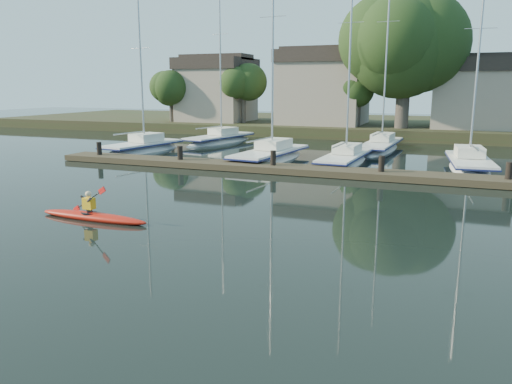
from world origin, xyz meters
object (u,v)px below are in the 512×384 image
(sailboat_5, at_px, (220,145))
(kayak, at_px, (93,215))
(sailboat_3, at_px, (469,173))
(sailboat_6, at_px, (381,152))
(sailboat_0, at_px, (143,154))
(sailboat_1, at_px, (270,164))
(dock, at_px, (325,171))
(sailboat_2, at_px, (345,166))

(sailboat_5, bearing_deg, kayak, -63.99)
(kayak, height_order, sailboat_3, sailboat_3)
(sailboat_3, distance_m, sailboat_6, 9.49)
(sailboat_5, height_order, sailboat_6, sailboat_6)
(sailboat_5, bearing_deg, sailboat_0, -98.86)
(sailboat_1, bearing_deg, sailboat_3, 10.64)
(sailboat_3, height_order, sailboat_6, sailboat_6)
(dock, height_order, sailboat_2, sailboat_2)
(kayak, relative_size, sailboat_6, 0.29)
(sailboat_2, height_order, sailboat_3, sailboat_2)
(dock, height_order, sailboat_6, sailboat_6)
(sailboat_0, height_order, sailboat_1, sailboat_1)
(sailboat_5, bearing_deg, sailboat_2, -21.66)
(sailboat_0, xyz_separation_m, sailboat_6, (16.37, 7.42, 0.03))
(sailboat_2, bearing_deg, sailboat_1, -172.19)
(sailboat_1, bearing_deg, sailboat_2, 11.26)
(sailboat_3, xyz_separation_m, sailboat_5, (-19.64, 7.48, 0.01))
(sailboat_3, bearing_deg, sailboat_2, 179.00)
(sailboat_1, relative_size, sailboat_6, 0.97)
(sailboat_5, bearing_deg, sailboat_3, -9.77)
(sailboat_2, height_order, sailboat_6, sailboat_6)
(dock, relative_size, sailboat_6, 2.12)
(sailboat_5, bearing_deg, dock, -34.40)
(dock, bearing_deg, sailboat_6, 83.58)
(sailboat_1, height_order, sailboat_5, sailboat_5)
(sailboat_1, bearing_deg, dock, -34.96)
(kayak, xyz_separation_m, dock, (5.66, 12.23, 0.03))
(sailboat_1, xyz_separation_m, sailboat_6, (5.99, 8.30, 0.02))
(sailboat_0, distance_m, sailboat_3, 22.39)
(sailboat_0, bearing_deg, sailboat_6, 33.43)
(sailboat_0, xyz_separation_m, sailboat_1, (10.38, -0.88, 0.00))
(kayak, height_order, sailboat_6, sailboat_6)
(sailboat_6, bearing_deg, dock, -93.37)
(sailboat_0, distance_m, sailboat_5, 8.04)
(sailboat_1, xyz_separation_m, sailboat_2, (4.81, 0.44, 0.03))
(sailboat_2, bearing_deg, dock, -90.05)
(kayak, relative_size, sailboat_0, 0.36)
(sailboat_5, bearing_deg, sailboat_1, -36.79)
(dock, relative_size, sailboat_3, 2.47)
(sailboat_0, bearing_deg, sailboat_3, 9.25)
(kayak, distance_m, sailboat_0, 19.49)
(sailboat_2, bearing_deg, sailboat_5, 149.86)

